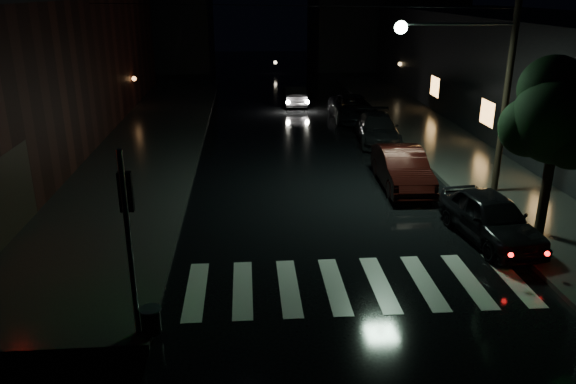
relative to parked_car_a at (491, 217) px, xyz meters
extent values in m
plane|color=black|center=(-7.59, -3.00, -0.74)|extent=(120.00, 120.00, 0.00)
cube|color=#282826|center=(-12.59, 11.00, -0.67)|extent=(6.00, 44.00, 0.15)
cube|color=#282826|center=(2.41, 11.00, -0.67)|extent=(4.00, 44.00, 0.15)
cube|color=black|center=(9.41, 15.00, 2.26)|extent=(10.00, 40.00, 6.00)
cube|color=black|center=(-17.59, 42.00, 3.26)|extent=(14.00, 10.00, 8.00)
cube|color=black|center=(6.41, 42.00, 2.76)|extent=(14.00, 10.00, 7.00)
cube|color=beige|center=(-4.59, -2.50, -0.73)|extent=(9.00, 3.00, 0.01)
cylinder|color=slate|center=(-9.89, -4.50, 1.51)|extent=(0.12, 0.12, 4.20)
cylinder|color=black|center=(-9.59, -4.50, -0.32)|extent=(0.44, 0.44, 0.55)
cylinder|color=slate|center=(-9.59, -4.50, -0.02)|extent=(0.48, 0.48, 0.04)
cube|color=black|center=(-9.89, -4.32, 2.66)|extent=(0.28, 0.16, 0.85)
sphere|color=#0CFF33|center=(-9.89, -4.23, 2.41)|extent=(0.20, 0.20, 0.20)
cylinder|color=black|center=(1.61, 0.00, 0.91)|extent=(0.30, 0.30, 3.00)
sphere|color=black|center=(1.61, 0.00, 3.01)|extent=(2.60, 2.60, 2.60)
sphere|color=black|center=(2.31, 0.30, 2.61)|extent=(1.80, 1.80, 1.80)
sphere|color=black|center=(1.01, 0.40, 2.71)|extent=(1.80, 1.80, 1.80)
sphere|color=black|center=(1.81, -0.60, 2.51)|extent=(1.60, 1.60, 1.60)
sphere|color=black|center=(1.61, 0.50, 3.81)|extent=(2.00, 2.00, 2.00)
cylinder|color=black|center=(1.91, 4.00, 3.41)|extent=(0.24, 0.24, 8.00)
cylinder|color=slate|center=(-0.09, 4.00, 5.46)|extent=(4.00, 0.08, 0.08)
sphere|color=#BFFFD8|center=(-2.09, 4.00, 5.36)|extent=(0.44, 0.44, 0.44)
imported|color=black|center=(0.00, 0.00, 0.00)|extent=(2.24, 4.52, 1.48)
imported|color=black|center=(-1.40, 5.04, 0.02)|extent=(1.76, 4.69, 1.53)
imported|color=black|center=(-0.79, 11.94, -0.04)|extent=(2.45, 4.98, 1.39)
imported|color=black|center=(-1.11, 17.09, -0.03)|extent=(2.39, 5.11, 1.42)
imported|color=black|center=(-4.16, 21.85, -0.08)|extent=(1.42, 4.01, 1.32)
camera|label=1|loc=(-7.39, -15.35, 6.57)|focal=35.00mm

